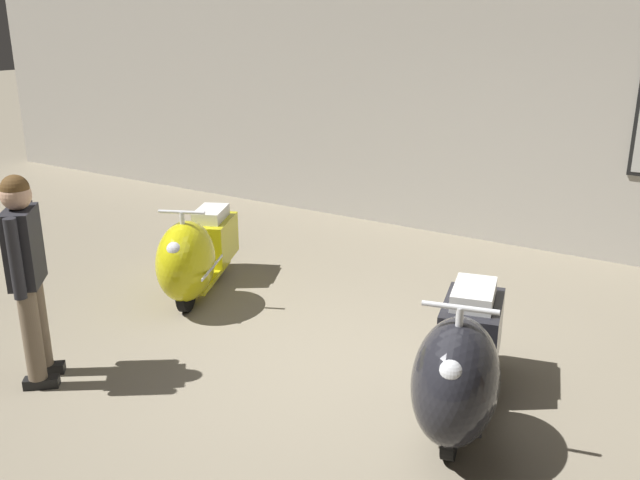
{
  "coord_description": "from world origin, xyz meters",
  "views": [
    {
      "loc": [
        2.41,
        -3.87,
        2.61
      ],
      "look_at": [
        -0.42,
        0.63,
        0.85
      ],
      "focal_mm": 37.91,
      "sensor_mm": 36.0,
      "label": 1
    }
  ],
  "objects": [
    {
      "name": "ground_plane",
      "position": [
        0.0,
        0.0,
        0.0
      ],
      "size": [
        60.0,
        60.0,
        0.0
      ],
      "primitive_type": "plane",
      "color": "gray"
    },
    {
      "name": "scooter_0",
      "position": [
        -1.84,
        0.64,
        0.44
      ],
      "size": [
        1.06,
        1.62,
        0.96
      ],
      "rotation": [
        0.0,
        0.0,
        -1.14
      ],
      "color": "black",
      "rests_on": "ground"
    },
    {
      "name": "showroom_back_wall",
      "position": [
        0.01,
        3.96,
        1.8
      ],
      "size": [
        18.0,
        0.24,
        3.61
      ],
      "color": "#ADA89E",
      "rests_on": "ground"
    },
    {
      "name": "visitor_0",
      "position": [
        -1.76,
        -1.17,
        0.92
      ],
      "size": [
        0.4,
        0.42,
        1.58
      ],
      "rotation": [
        0.0,
        0.0,
        0.72
      ],
      "color": "black",
      "rests_on": "ground"
    },
    {
      "name": "scooter_1",
      "position": [
        1.11,
        -0.09,
        0.46
      ],
      "size": [
        0.85,
        1.72,
        1.01
      ],
      "rotation": [
        0.0,
        0.0,
        -1.33
      ],
      "color": "black",
      "rests_on": "ground"
    }
  ]
}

